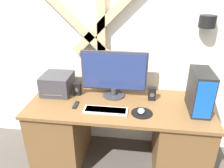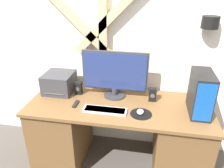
{
  "view_description": "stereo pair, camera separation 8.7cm",
  "coord_description": "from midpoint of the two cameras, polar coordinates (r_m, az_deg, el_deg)",
  "views": [
    {
      "loc": [
        0.17,
        -1.42,
        1.76
      ],
      "look_at": [
        -0.07,
        0.34,
        0.91
      ],
      "focal_mm": 35.0,
      "sensor_mm": 36.0,
      "label": 1
    },
    {
      "loc": [
        0.25,
        -1.41,
        1.76
      ],
      "look_at": [
        -0.07,
        0.34,
        0.91
      ],
      "focal_mm": 35.0,
      "sensor_mm": 36.0,
      "label": 2
    }
  ],
  "objects": [
    {
      "name": "mouse",
      "position": [
        1.92,
        8.71,
        -7.19
      ],
      "size": [
        0.06,
        0.08,
        0.03
      ],
      "color": "silver",
      "rests_on": "mousepad"
    },
    {
      "name": "keyboard",
      "position": [
        1.94,
        -0.59,
        -6.85
      ],
      "size": [
        0.39,
        0.11,
        0.02
      ],
      "color": "silver",
      "rests_on": "desk"
    },
    {
      "name": "speaker_left",
      "position": [
        2.22,
        -7.66,
        -1.03
      ],
      "size": [
        0.07,
        0.06,
        0.13
      ],
      "color": "black",
      "rests_on": "desk"
    },
    {
      "name": "mousepad",
      "position": [
        1.93,
        8.89,
        -7.74
      ],
      "size": [
        0.19,
        0.19,
        0.0
      ],
      "color": "black",
      "rests_on": "desk"
    },
    {
      "name": "monitor",
      "position": [
        2.09,
        1.94,
        2.79
      ],
      "size": [
        0.63,
        0.22,
        0.46
      ],
      "color": "#333338",
      "rests_on": "desk"
    },
    {
      "name": "remote_control",
      "position": [
        2.05,
        -8.25,
        -5.19
      ],
      "size": [
        0.03,
        0.12,
        0.02
      ],
      "color": "black",
      "rests_on": "desk"
    },
    {
      "name": "desk",
      "position": [
        2.25,
        2.84,
        -12.71
      ],
      "size": [
        1.7,
        0.68,
        0.71
      ],
      "color": "brown",
      "rests_on": "ground_plane"
    },
    {
      "name": "printer",
      "position": [
        2.29,
        -12.56,
        0.33
      ],
      "size": [
        0.29,
        0.3,
        0.2
      ],
      "color": "#38383D",
      "rests_on": "desk"
    },
    {
      "name": "wall_back",
      "position": [
        2.2,
        4.73,
        14.72
      ],
      "size": [
        6.4,
        0.2,
        2.7
      ],
      "color": "white",
      "rests_on": "ground_plane"
    },
    {
      "name": "computer_tower",
      "position": [
        2.0,
        23.36,
        -2.31
      ],
      "size": [
        0.16,
        0.33,
        0.37
      ],
      "color": "black",
      "rests_on": "desk"
    },
    {
      "name": "speaker_right",
      "position": [
        2.12,
        11.74,
        -2.72
      ],
      "size": [
        0.07,
        0.06,
        0.13
      ],
      "color": "black",
      "rests_on": "desk"
    }
  ]
}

